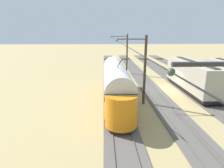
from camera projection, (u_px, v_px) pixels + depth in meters
name	position (u px, v px, depth m)	size (l,w,h in m)	color
ground_plane	(170.00, 90.00, 25.59)	(220.00, 220.00, 0.00)	tan
track_streetcar_siding	(223.00, 88.00, 26.19)	(2.80, 80.00, 0.18)	#56514C
track_adjacent_siding	(187.00, 88.00, 25.98)	(2.80, 80.00, 0.18)	#56514C
track_third_siding	(151.00, 89.00, 25.77)	(2.80, 80.00, 0.18)	#56514C
track_outer_siding	(114.00, 89.00, 25.56)	(2.80, 80.00, 0.18)	#56514C
vintage_streetcar	(116.00, 82.00, 20.81)	(2.65, 15.88, 5.44)	orange
boxcar_far_siding	(193.00, 76.00, 24.30)	(2.96, 11.43, 3.85)	#B2A893
catenary_pole_foreground	(126.00, 54.00, 34.50)	(3.19, 0.28, 7.36)	#423323
catenary_pole_mid_near	(144.00, 69.00, 19.50)	(3.19, 0.28, 7.36)	#423323
overhead_wire_run	(125.00, 45.00, 11.91)	(2.99, 50.73, 0.18)	black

